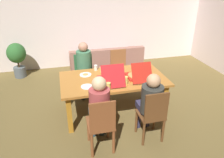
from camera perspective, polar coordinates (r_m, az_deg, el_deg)
The scene contains 22 objects.
ground_plane at distance 4.49m, azimuth 0.31°, elevation -8.50°, with size 20.00×20.00×0.00m, color brown.
back_wall at distance 6.48m, azimuth -5.89°, elevation 16.28°, with size 7.07×0.12×2.93m, color silver.
dining_table at distance 4.14m, azimuth 0.33°, elevation -0.79°, with size 2.00×1.09×0.76m.
chair_0 at distance 3.55m, azimuth 10.77°, elevation -9.30°, with size 0.40×0.40×0.96m.
person_0 at distance 3.55m, azimuth 10.13°, elevation -5.53°, with size 0.35×0.52×1.19m.
chair_1 at distance 5.03m, azimuth -7.39°, elevation 1.73°, with size 0.44×0.42×0.90m.
person_1 at distance 4.82m, azimuth -7.34°, elevation 3.67°, with size 0.32×0.49×1.24m.
chair_2 at distance 3.30m, azimuth -2.86°, elevation -11.96°, with size 0.40×0.44×0.97m.
person_2 at distance 3.29m, azimuth -3.44°, elevation -7.33°, with size 0.31×0.50×1.26m.
chair_3 at distance 5.19m, azimuth 1.93°, elevation 2.89°, with size 0.41×0.43×0.95m.
pizza_box_0 at distance 3.94m, azimuth -0.50°, elevation 0.06°, with size 0.41×0.58×0.40m.
pizza_box_1 at distance 4.12m, azimuth 6.72°, elevation 0.98°, with size 0.37×0.54×0.37m.
plate_0 at distance 4.42m, azimuth 1.16°, elevation 2.31°, with size 0.23×0.23×0.01m.
plate_1 at distance 4.58m, azimuth 8.96°, elevation 2.91°, with size 0.23×0.23×0.03m.
plate_2 at distance 3.79m, azimuth -6.65°, elevation -2.03°, with size 0.22×0.22×0.01m.
plate_3 at distance 4.25m, azimuth -7.05°, elevation 1.18°, with size 0.23×0.23×0.03m.
drinking_glass_0 at distance 4.42m, azimuth -4.33°, elevation 2.99°, with size 0.07×0.07×0.11m, color silver.
drinking_glass_1 at distance 3.64m, azimuth -0.96°, elevation -2.01°, with size 0.08×0.08×0.14m, color #E3C35D.
drinking_glass_2 at distance 3.84m, azimuth 3.74°, elevation -0.38°, with size 0.06×0.06×0.15m, color #DBCC5F.
drinking_glass_3 at distance 4.34m, azimuth -2.80°, elevation 2.48°, with size 0.08×0.08×0.10m, color #E4C361.
couch at distance 6.16m, azimuth -1.59°, elevation 4.32°, with size 2.00×0.81×0.77m.
potted_plant at distance 6.24m, azimuth -23.92°, elevation 5.47°, with size 0.48×0.48×0.95m.
Camera 1 is at (-0.92, -3.59, 2.53)m, focal length 34.44 mm.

